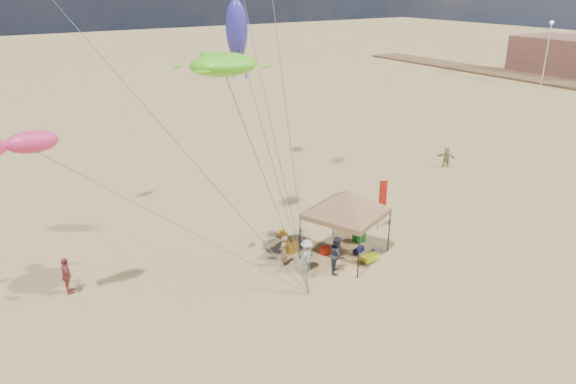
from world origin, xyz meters
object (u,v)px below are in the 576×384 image
at_px(person_near_c, 306,256).
at_px(lamp_north, 548,42).
at_px(canopy_tent, 347,193).
at_px(beach_cart, 370,258).
at_px(person_far_c, 446,157).
at_px(feather_flag, 382,197).
at_px(chair_green, 359,235).
at_px(person_near_a, 283,251).
at_px(person_near_b, 337,255).
at_px(cooler_blue, 356,221).
at_px(cooler_red, 326,250).
at_px(chair_yellow, 291,246).
at_px(person_far_a, 67,276).

xyz_separation_m(person_near_c, lamp_north, (54.37, 23.64, 4.70)).
bearing_deg(lamp_north, canopy_tent, -155.73).
height_order(beach_cart, person_far_c, person_far_c).
bearing_deg(feather_flag, chair_green, -165.10).
bearing_deg(canopy_tent, person_near_a, 166.22).
bearing_deg(person_near_c, lamp_north, -173.02).
bearing_deg(person_near_b, beach_cart, -54.84).
bearing_deg(chair_green, person_far_c, 24.37).
distance_m(person_near_a, person_near_b, 2.65).
height_order(cooler_blue, beach_cart, cooler_blue).
xyz_separation_m(cooler_blue, person_near_c, (-5.36, -2.81, 0.62)).
relative_size(canopy_tent, cooler_red, 11.34).
bearing_deg(person_far_c, person_near_c, -98.67).
xyz_separation_m(feather_flag, chair_yellow, (-5.69, 0.42, -1.63)).
relative_size(cooler_blue, person_near_b, 0.29).
bearing_deg(lamp_north, feather_flag, -155.43).
bearing_deg(cooler_red, cooler_blue, 28.31).
height_order(canopy_tent, person_near_c, canopy_tent).
distance_m(person_near_a, person_far_a, 9.89).
bearing_deg(feather_flag, cooler_red, -171.02).
relative_size(chair_yellow, person_near_a, 0.45).
xyz_separation_m(cooler_blue, beach_cart, (-2.15, -3.77, 0.01)).
bearing_deg(feather_flag, beach_cart, -138.86).
xyz_separation_m(chair_green, person_far_c, (13.48, 6.10, 0.40)).
bearing_deg(person_far_c, canopy_tent, -96.24).
bearing_deg(feather_flag, person_far_a, 171.14).
bearing_deg(person_far_c, chair_green, -96.41).
distance_m(canopy_tent, chair_green, 3.53).
relative_size(cooler_blue, person_near_c, 0.33).
distance_m(person_far_a, person_far_c, 27.85).
height_order(person_near_c, lamp_north, lamp_north).
bearing_deg(person_far_a, person_near_b, -113.09).
xyz_separation_m(cooler_red, person_near_b, (-0.65, -1.77, 0.73)).
relative_size(canopy_tent, chair_green, 8.75).
height_order(feather_flag, cooler_blue, feather_flag).
distance_m(person_far_a, lamp_north, 67.48).
relative_size(cooler_red, person_far_a, 0.31).
xyz_separation_m(feather_flag, cooler_red, (-4.30, -0.68, -1.79)).
bearing_deg(canopy_tent, person_near_b, -140.28).
height_order(canopy_tent, chair_green, canopy_tent).
bearing_deg(lamp_north, person_near_b, -155.26).
height_order(chair_yellow, beach_cart, chair_yellow).
bearing_deg(lamp_north, cooler_blue, -156.97).
bearing_deg(cooler_red, lamp_north, 23.40).
xyz_separation_m(cooler_blue, person_near_a, (-6.00, -1.75, 0.59)).
bearing_deg(person_near_b, chair_yellow, 52.12).
distance_m(chair_yellow, person_far_c, 17.97).
height_order(person_near_a, lamp_north, lamp_north).
bearing_deg(cooler_blue, chair_yellow, -170.63).
relative_size(chair_green, person_near_b, 0.38).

